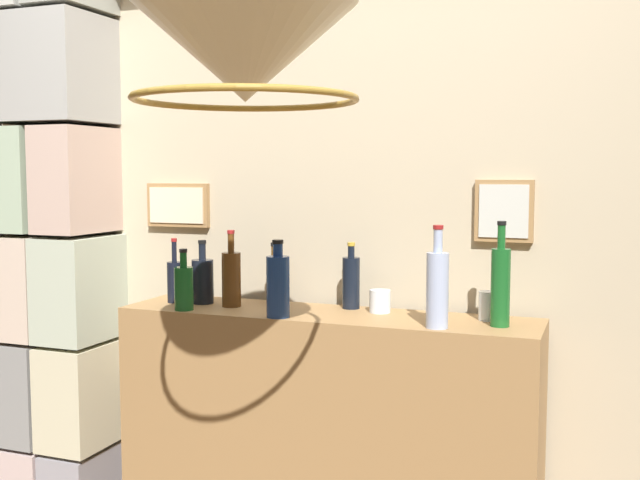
{
  "coord_description": "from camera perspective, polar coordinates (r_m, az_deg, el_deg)",
  "views": [
    {
      "loc": [
        0.88,
        -1.5,
        1.5
      ],
      "look_at": [
        0.0,
        0.81,
        1.28
      ],
      "focal_mm": 42.6,
      "sensor_mm": 36.0,
      "label": 1
    }
  ],
  "objects": [
    {
      "name": "liquor_bottle_brandy",
      "position": [
        2.38,
        13.4,
        -3.28
      ],
      "size": [
        0.06,
        0.06,
        0.32
      ],
      "color": "#185922",
      "rests_on": "bar_shelf_unit"
    },
    {
      "name": "liquor_bottle_gin",
      "position": [
        2.68,
        -6.68,
        -2.83
      ],
      "size": [
        0.07,
        0.07,
        0.27
      ],
      "color": "#5B3615",
      "rests_on": "bar_shelf_unit"
    },
    {
      "name": "liquor_bottle_bourbon",
      "position": [
        2.76,
        -8.81,
        -2.99
      ],
      "size": [
        0.08,
        0.08,
        0.23
      ],
      "color": "black",
      "rests_on": "bar_shelf_unit"
    },
    {
      "name": "glass_tumbler_highball",
      "position": [
        2.48,
        12.52,
        -4.85
      ],
      "size": [
        0.06,
        0.06,
        0.09
      ],
      "color": "silver",
      "rests_on": "bar_shelf_unit"
    },
    {
      "name": "liquor_bottle_amaro",
      "position": [
        2.63,
        2.35,
        -3.13
      ],
      "size": [
        0.06,
        0.06,
        0.23
      ],
      "color": "black",
      "rests_on": "bar_shelf_unit"
    },
    {
      "name": "liquor_bottle_whiskey",
      "position": [
        2.47,
        -3.17,
        -3.39
      ],
      "size": [
        0.08,
        0.08,
        0.25
      ],
      "color": "navy",
      "rests_on": "bar_shelf_unit"
    },
    {
      "name": "glass_tumbler_rocks",
      "position": [
        2.56,
        4.53,
        -4.6
      ],
      "size": [
        0.07,
        0.07,
        0.08
      ],
      "color": "silver",
      "rests_on": "bar_shelf_unit"
    },
    {
      "name": "liquor_bottle_vodka",
      "position": [
        2.8,
        -10.86,
        -2.98
      ],
      "size": [
        0.05,
        0.05,
        0.23
      ],
      "color": "black",
      "rests_on": "bar_shelf_unit"
    },
    {
      "name": "stone_pillar",
      "position": [
        3.17,
        -18.98,
        0.35
      ],
      "size": [
        0.45,
        0.38,
        2.51
      ],
      "color": "beige",
      "rests_on": "ground"
    },
    {
      "name": "bar_shelf_unit",
      "position": [
        2.7,
        0.39,
        -16.32
      ],
      "size": [
        1.42,
        0.33,
        1.03
      ],
      "primitive_type": "cube",
      "color": "#9E7547",
      "rests_on": "ground"
    },
    {
      "name": "pendant_lamp",
      "position": [
        1.79,
        -5.66,
        13.65
      ],
      "size": [
        0.53,
        0.53,
        0.53
      ],
      "color": "#EFE5C6"
    },
    {
      "name": "liquor_bottle_scotch",
      "position": [
        2.73,
        -3.4,
        -2.91
      ],
      "size": [
        0.06,
        0.06,
        0.22
      ],
      "color": "brown",
      "rests_on": "bar_shelf_unit"
    },
    {
      "name": "panelled_rear_partition",
      "position": [
        2.74,
        2.16,
        1.96
      ],
      "size": [
        3.09,
        0.15,
        2.57
      ],
      "color": "#BCAD8E",
      "rests_on": "ground"
    },
    {
      "name": "liquor_bottle_rum",
      "position": [
        2.64,
        -10.19,
        -3.49
      ],
      "size": [
        0.06,
        0.06,
        0.21
      ],
      "color": "#185622",
      "rests_on": "bar_shelf_unit"
    },
    {
      "name": "liquor_bottle_sherry",
      "position": [
        2.32,
        8.81,
        -3.54
      ],
      "size": [
        0.07,
        0.07,
        0.31
      ],
      "color": "#AAB9DB",
      "rests_on": "bar_shelf_unit"
    }
  ]
}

